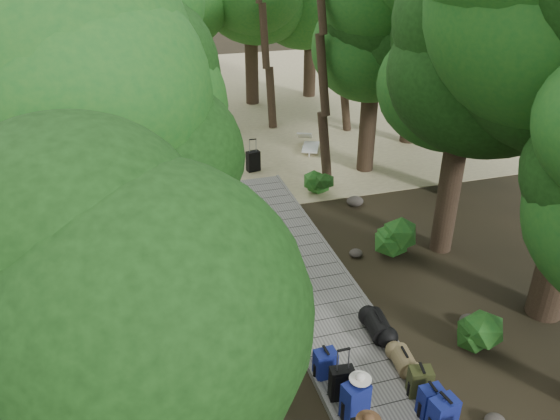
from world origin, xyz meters
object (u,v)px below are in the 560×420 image
object	(u,v)px
backpack_right_b	(443,414)
sun_lounger	(311,144)
duffel_right_khaki	(403,361)
backpack_left_c	(355,399)
kayak	(140,151)
backpack_right_c	(431,400)
backpack_left_d	(325,362)
backpack_right_d	(420,380)
duffel_right_black	(378,326)
lone_suitcase_on_sand	(253,161)
suitcase_on_boardwalk	(341,383)

from	to	relation	value
backpack_right_b	sun_lounger	world-z (taller)	backpack_right_b
duffel_right_khaki	backpack_left_c	bearing A→B (deg)	-143.59
duffel_right_khaki	kayak	xyz separation A→B (m)	(-4.04, 12.70, -0.12)
sun_lounger	backpack_right_c	bearing A→B (deg)	-75.79
backpack_left_d	backpack_right_d	bearing A→B (deg)	-34.11
duffel_right_black	lone_suitcase_on_sand	xyz separation A→B (m)	(-0.32, 9.16, 0.03)
backpack_right_b	duffel_right_khaki	xyz separation A→B (m)	(0.10, 1.49, -0.20)
backpack_left_d	duffel_right_black	xyz separation A→B (m)	(1.43, 0.75, -0.08)
suitcase_on_boardwalk	kayak	size ratio (longest dim) A/B	0.19
backpack_left_c	backpack_right_d	bearing A→B (deg)	-7.29
backpack_right_d	lone_suitcase_on_sand	size ratio (longest dim) A/B	0.87
backpack_right_c	backpack_right_d	xyz separation A→B (m)	(0.07, 0.47, -0.02)
backpack_right_b	backpack_right_c	xyz separation A→B (m)	(0.01, 0.38, -0.07)
suitcase_on_boardwalk	sun_lounger	distance (m)	12.15
lone_suitcase_on_sand	suitcase_on_boardwalk	bearing A→B (deg)	-108.21
backpack_left_c	backpack_left_d	distance (m)	1.07
backpack_right_d	suitcase_on_boardwalk	bearing A→B (deg)	179.33
suitcase_on_boardwalk	kayak	bearing A→B (deg)	108.16
backpack_left_c	backpack_right_c	xyz separation A→B (m)	(1.25, -0.32, -0.07)
backpack_right_d	suitcase_on_boardwalk	distance (m)	1.42
backpack_right_c	backpack_right_b	bearing A→B (deg)	-92.04
backpack_right_b	suitcase_on_boardwalk	distance (m)	1.76
backpack_right_c	duffel_right_black	xyz separation A→B (m)	(0.04, 2.13, -0.10)
duffel_right_black	sun_lounger	bearing A→B (deg)	84.06
backpack_left_c	lone_suitcase_on_sand	distance (m)	11.01
duffel_right_black	backpack_right_c	bearing A→B (deg)	-85.07
duffel_right_khaki	suitcase_on_boardwalk	bearing A→B (deg)	-161.40
backpack_right_d	duffel_right_khaki	distance (m)	0.64
sun_lounger	kayak	bearing A→B (deg)	-168.26
backpack_right_b	duffel_right_black	world-z (taller)	backpack_right_b
backpack_left_c	duffel_right_black	bearing A→B (deg)	40.52
suitcase_on_boardwalk	sun_lounger	size ratio (longest dim) A/B	0.37
backpack_left_c	lone_suitcase_on_sand	bearing A→B (deg)	71.11
backpack_left_c	backpack_left_d	xyz separation A→B (m)	(-0.13, 1.06, -0.10)
duffel_right_khaki	suitcase_on_boardwalk	xyz separation A→B (m)	(-1.40, -0.31, 0.13)
suitcase_on_boardwalk	sun_lounger	world-z (taller)	suitcase_on_boardwalk
lone_suitcase_on_sand	sun_lounger	distance (m)	2.76
backpack_right_d	suitcase_on_boardwalk	size ratio (longest dim) A/B	0.94
duffel_right_khaki	duffel_right_black	world-z (taller)	duffel_right_black
backpack_right_d	duffel_right_black	distance (m)	1.66
backpack_left_c	sun_lounger	xyz separation A→B (m)	(3.49, 12.10, -0.22)
backpack_left_c	duffel_right_khaki	xyz separation A→B (m)	(1.34, 0.78, -0.21)
duffel_right_black	kayak	size ratio (longest dim) A/B	0.21
backpack_left_c	lone_suitcase_on_sand	xyz separation A→B (m)	(0.98, 10.96, -0.15)
duffel_right_khaki	lone_suitcase_on_sand	size ratio (longest dim) A/B	0.83
backpack_left_d	backpack_right_d	size ratio (longest dim) A/B	1.00
backpack_left_d	sun_lounger	distance (m)	11.62
backpack_right_d	sun_lounger	world-z (taller)	backpack_right_d
backpack_right_b	kayak	bearing A→B (deg)	96.66
backpack_left_c	duffel_right_khaki	size ratio (longest dim) A/B	1.37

